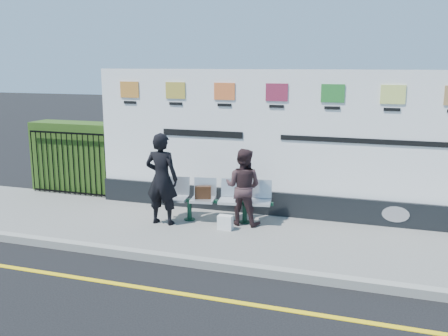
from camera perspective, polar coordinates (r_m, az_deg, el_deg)
name	(u,v)px	position (r m, az deg, el deg)	size (l,w,h in m)	color
ground	(181,294)	(7.38, -4.90, -14.15)	(80.00, 80.00, 0.00)	black
pavement	(233,234)	(9.53, 1.08, -7.59)	(14.00, 3.00, 0.12)	slate
kerb	(206,263)	(8.20, -2.11, -10.84)	(14.00, 0.18, 0.14)	gray
yellow_line	(181,294)	(7.38, -4.90, -14.13)	(14.00, 0.10, 0.01)	yellow
billboard	(276,153)	(10.32, 5.99, 1.69)	(8.00, 0.30, 3.00)	black
hedge	(79,157)	(12.86, -16.25, 1.25)	(2.35, 0.70, 1.70)	#2C4B16
railing	(68,163)	(12.51, -17.38, 0.53)	(2.05, 0.06, 1.54)	black
bench	(217,210)	(10.03, -0.83, -4.84)	(2.15, 0.56, 0.46)	silver
woman_left	(162,179)	(9.80, -7.14, -1.24)	(0.66, 0.43, 1.82)	black
woman_right	(243,187)	(9.74, 2.19, -2.16)	(0.73, 0.57, 1.51)	#372326
handbag_brown	(203,192)	(9.99, -2.43, -2.80)	(0.32, 0.14, 0.25)	#321B0D
carrier_bag_white	(225,223)	(9.57, 0.15, -6.25)	(0.28, 0.17, 0.28)	white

